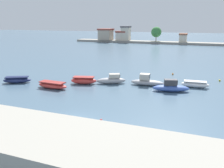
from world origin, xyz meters
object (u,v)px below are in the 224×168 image
(moored_boat_1, at_px, (52,85))
(mooring_buoy_1, at_px, (173,74))
(mooring_buoy_2, at_px, (110,78))
(mooring_buoy_4, at_px, (220,80))
(moored_boat_3, at_px, (112,80))
(moored_boat_4, at_px, (147,81))
(moored_boat_6, at_px, (195,84))
(mooring_buoy_3, at_px, (101,120))
(moored_boat_0, at_px, (17,80))
(moored_boat_2, at_px, (84,80))
(moored_boat_5, at_px, (171,87))

(moored_boat_1, height_order, mooring_buoy_1, moored_boat_1)
(mooring_buoy_1, xyz_separation_m, mooring_buoy_2, (-9.96, -7.24, -0.04))
(mooring_buoy_4, bearing_deg, moored_boat_3, -154.54)
(moored_boat_4, bearing_deg, mooring_buoy_4, 28.26)
(moored_boat_6, bearing_deg, mooring_buoy_2, 174.40)
(mooring_buoy_2, bearing_deg, mooring_buoy_1, 36.02)
(moored_boat_3, height_order, moored_boat_6, moored_boat_3)
(mooring_buoy_1, xyz_separation_m, mooring_buoy_4, (8.11, -2.30, -0.01))
(moored_boat_6, relative_size, mooring_buoy_3, 16.98)
(moored_boat_0, xyz_separation_m, moored_boat_1, (7.42, -0.72, -0.01))
(moored_boat_1, xyz_separation_m, moored_boat_2, (3.23, 4.07, 0.09))
(moored_boat_2, distance_m, moored_boat_6, 17.60)
(moored_boat_5, distance_m, moored_boat_6, 4.79)
(moored_boat_2, height_order, mooring_buoy_3, moored_boat_2)
(mooring_buoy_4, bearing_deg, moored_boat_4, -147.63)
(moored_boat_0, distance_m, moored_boat_3, 15.70)
(moored_boat_5, xyz_separation_m, mooring_buoy_1, (-1.12, 11.35, -0.43))
(moored_boat_2, height_order, moored_boat_4, moored_boat_4)
(moored_boat_0, height_order, moored_boat_5, moored_boat_5)
(moored_boat_2, bearing_deg, mooring_buoy_3, -71.66)
(moored_boat_1, xyz_separation_m, moored_boat_5, (17.09, 4.77, 0.13))
(moored_boat_4, bearing_deg, moored_boat_6, 7.48)
(mooring_buoy_3, distance_m, mooring_buoy_4, 25.70)
(moored_boat_0, relative_size, moored_boat_1, 0.91)
(moored_boat_6, bearing_deg, mooring_buoy_3, -119.55)
(moored_boat_4, bearing_deg, moored_boat_2, -168.42)
(moored_boat_5, height_order, moored_boat_6, moored_boat_5)
(moored_boat_1, relative_size, moored_boat_5, 0.92)
(moored_boat_0, relative_size, mooring_buoy_2, 16.69)
(moored_boat_1, bearing_deg, moored_boat_5, 18.64)
(moored_boat_5, bearing_deg, moored_boat_0, 174.86)
(moored_boat_6, xyz_separation_m, mooring_buoy_4, (3.78, 5.50, -0.31))
(moored_boat_0, height_order, mooring_buoy_2, moored_boat_0)
(moored_boat_2, distance_m, mooring_buoy_4, 23.02)
(moored_boat_4, xyz_separation_m, moored_boat_5, (4.02, -2.06, -0.02))
(moored_boat_4, distance_m, moored_boat_6, 7.38)
(moored_boat_3, distance_m, mooring_buoy_1, 13.36)
(moored_boat_1, distance_m, moored_boat_5, 17.74)
(moored_boat_2, xyz_separation_m, moored_boat_3, (4.18, 1.81, 0.03))
(mooring_buoy_2, bearing_deg, moored_boat_6, -2.24)
(mooring_buoy_1, height_order, mooring_buoy_3, mooring_buoy_1)
(moored_boat_1, distance_m, mooring_buoy_1, 22.69)
(moored_boat_3, height_order, moored_boat_4, moored_boat_4)
(moored_boat_4, height_order, moored_boat_6, moored_boat_4)
(moored_boat_2, distance_m, moored_boat_3, 4.56)
(moored_boat_4, distance_m, mooring_buoy_4, 13.04)
(moored_boat_6, height_order, mooring_buoy_4, moored_boat_6)
(moored_boat_3, height_order, mooring_buoy_1, moored_boat_3)
(moored_boat_4, bearing_deg, mooring_buoy_3, -98.46)
(moored_boat_1, height_order, moored_boat_5, moored_boat_5)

